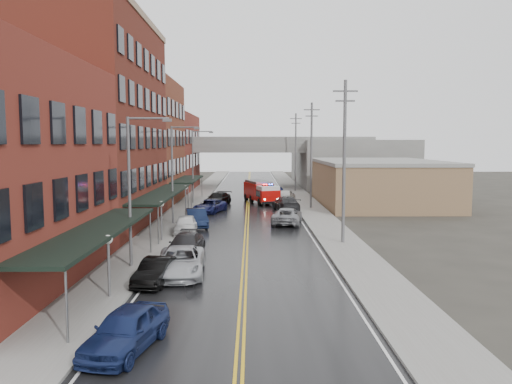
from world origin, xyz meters
name	(u,v)px	position (x,y,z in m)	size (l,w,h in m)	color
ground	(242,313)	(0.00, 0.00, 0.00)	(220.00, 220.00, 0.00)	#2D2B26
road	(247,215)	(0.00, 30.00, 0.01)	(11.00, 160.00, 0.02)	black
sidewalk_left	(177,215)	(-7.30, 30.00, 0.07)	(3.00, 160.00, 0.15)	slate
sidewalk_right	(317,214)	(7.30, 30.00, 0.07)	(3.00, 160.00, 0.15)	slate
curb_left	(193,215)	(-5.65, 30.00, 0.07)	(0.30, 160.00, 0.15)	gray
curb_right	(302,214)	(5.65, 30.00, 0.07)	(0.30, 160.00, 0.15)	gray
brick_building_b	(96,126)	(-13.30, 23.00, 9.00)	(9.00, 20.00, 18.00)	#512115
brick_building_c	(140,143)	(-13.30, 40.50, 7.50)	(9.00, 15.00, 15.00)	brown
brick_building_far	(165,153)	(-13.30, 58.00, 6.00)	(9.00, 20.00, 12.00)	maroon
tan_building	(377,183)	(16.00, 40.00, 2.50)	(14.00, 22.00, 5.00)	#846247
right_far_block	(347,162)	(18.00, 70.00, 4.00)	(18.00, 30.00, 8.00)	slate
awning_0	(98,230)	(-7.49, 4.00, 2.99)	(2.60, 16.00, 3.09)	black
awning_1	(163,193)	(-7.49, 23.00, 2.99)	(2.60, 18.00, 3.09)	black
awning_2	(188,179)	(-7.49, 40.50, 2.99)	(2.60, 13.00, 3.09)	black
globe_lamp_0	(108,252)	(-6.40, 2.00, 2.31)	(0.44, 0.44, 3.12)	#59595B
globe_lamp_1	(161,212)	(-6.40, 16.00, 2.31)	(0.44, 0.44, 3.12)	#59595B
globe_lamp_2	(186,193)	(-6.40, 30.00, 2.31)	(0.44, 0.44, 3.12)	#59595B
street_lamp_0	(133,182)	(-6.55, 8.00, 5.19)	(2.64, 0.22, 9.00)	#59595B
street_lamp_1	(175,168)	(-6.55, 24.00, 5.19)	(2.64, 0.22, 9.00)	#59595B
street_lamp_2	(195,162)	(-6.55, 40.00, 5.19)	(2.64, 0.22, 9.00)	#59595B
utility_pole_0	(344,159)	(7.20, 15.00, 6.31)	(1.80, 0.24, 12.00)	#59595B
utility_pole_1	(311,154)	(7.20, 35.00, 6.31)	(1.80, 0.24, 12.00)	#59595B
utility_pole_2	(296,151)	(7.20, 55.00, 6.31)	(1.80, 0.24, 12.00)	#59595B
overpass	(249,152)	(0.00, 62.00, 5.99)	(40.00, 10.00, 7.50)	slate
fire_truck	(261,191)	(1.66, 40.47, 1.49)	(4.68, 7.90, 2.75)	#BC0C08
parked_car_left_0	(126,330)	(-4.10, -4.00, 0.78)	(1.85, 4.60, 1.57)	#152150
parked_car_left_1	(156,271)	(-4.66, 4.59, 0.68)	(1.44, 4.14, 1.36)	black
parked_car_left_2	(180,262)	(-3.61, 6.25, 0.79)	(2.63, 5.70, 1.58)	#B1B3B9
parked_car_left_3	(186,245)	(-3.96, 11.30, 0.72)	(2.03, 4.99, 1.45)	#242426
parked_car_left_4	(186,225)	(-5.00, 19.14, 0.78)	(1.84, 4.58, 1.56)	white
parked_car_left_5	(196,218)	(-4.51, 22.80, 0.80)	(1.70, 4.89, 1.61)	black
parked_car_left_6	(210,206)	(-4.05, 31.84, 0.71)	(2.36, 5.12, 1.42)	#121644
parked_car_left_7	(218,199)	(-3.64, 38.53, 0.77)	(2.16, 5.30, 1.54)	black
parked_car_right_0	(287,216)	(3.72, 24.24, 0.76)	(2.53, 5.49, 1.53)	gray
parked_car_right_1	(286,203)	(4.26, 33.36, 0.82)	(2.31, 5.68, 1.65)	#242427
parked_car_right_2	(286,196)	(4.85, 41.80, 0.82)	(1.94, 4.81, 1.64)	silver
parked_car_right_3	(274,192)	(3.60, 47.80, 0.71)	(1.51, 4.33, 1.43)	black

